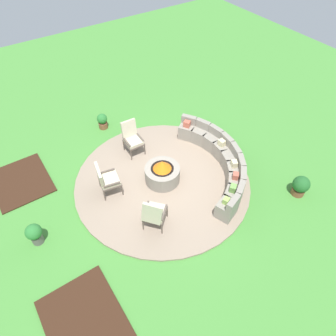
# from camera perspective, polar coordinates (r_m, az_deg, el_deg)

# --- Properties ---
(ground_plane) EXTENTS (24.00, 24.00, 0.00)m
(ground_plane) POSITION_cam_1_polar(r_m,az_deg,el_deg) (9.20, -1.03, -2.44)
(ground_plane) COLOR #478C38
(patio_circle) EXTENTS (5.21, 5.21, 0.06)m
(patio_circle) POSITION_cam_1_polar(r_m,az_deg,el_deg) (9.18, -1.04, -2.31)
(patio_circle) COLOR gray
(patio_circle) RESTS_ON ground_plane
(mulch_bed_left) EXTENTS (1.87, 1.55, 0.04)m
(mulch_bed_left) POSITION_cam_1_polar(r_m,az_deg,el_deg) (10.17, -25.70, -2.25)
(mulch_bed_left) COLOR #382114
(mulch_bed_left) RESTS_ON ground_plane
(mulch_bed_right) EXTENTS (1.87, 1.55, 0.04)m
(mulch_bed_right) POSITION_cam_1_polar(r_m,az_deg,el_deg) (7.45, -15.43, -25.57)
(mulch_bed_right) COLOR #382114
(mulch_bed_right) RESTS_ON ground_plane
(fire_pit) EXTENTS (1.03, 1.03, 0.77)m
(fire_pit) POSITION_cam_1_polar(r_m,az_deg,el_deg) (8.93, -1.06, -0.90)
(fire_pit) COLOR gray
(fire_pit) RESTS_ON patio_circle
(curved_stone_bench) EXTENTS (3.81, 1.96, 0.77)m
(curved_stone_bench) POSITION_cam_1_polar(r_m,az_deg,el_deg) (9.38, 9.61, 1.32)
(curved_stone_bench) COLOR gray
(curved_stone_bench) RESTS_ON patio_circle
(lounge_chair_front_left) EXTENTS (0.64, 0.55, 1.09)m
(lounge_chair_front_left) POSITION_cam_1_polar(r_m,az_deg,el_deg) (9.75, -6.76, 5.72)
(lounge_chair_front_left) COLOR brown
(lounge_chair_front_left) RESTS_ON patio_circle
(lounge_chair_front_right) EXTENTS (0.72, 0.67, 1.08)m
(lounge_chair_front_right) POSITION_cam_1_polar(r_m,az_deg,el_deg) (8.62, -11.50, -1.95)
(lounge_chair_front_right) COLOR brown
(lounge_chair_front_right) RESTS_ON patio_circle
(lounge_chair_back_left) EXTENTS (0.79, 0.82, 1.09)m
(lounge_chair_back_left) POSITION_cam_1_polar(r_m,az_deg,el_deg) (7.73, -2.64, -8.43)
(lounge_chair_back_left) COLOR brown
(lounge_chair_back_left) RESTS_ON patio_circle
(potted_plant_0) EXTENTS (0.48, 0.48, 0.65)m
(potted_plant_0) POSITION_cam_1_polar(r_m,az_deg,el_deg) (9.41, 23.51, -3.03)
(potted_plant_0) COLOR brown
(potted_plant_0) RESTS_ON ground_plane
(potted_plant_1) EXTENTS (0.35, 0.35, 0.57)m
(potted_plant_1) POSITION_cam_1_polar(r_m,az_deg,el_deg) (11.10, -12.14, 8.60)
(potted_plant_1) COLOR brown
(potted_plant_1) RESTS_ON ground_plane
(potted_plant_2) EXTENTS (0.40, 0.40, 0.64)m
(potted_plant_2) POSITION_cam_1_polar(r_m,az_deg,el_deg) (8.37, -23.66, -11.14)
(potted_plant_2) COLOR #605B56
(potted_plant_2) RESTS_ON ground_plane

